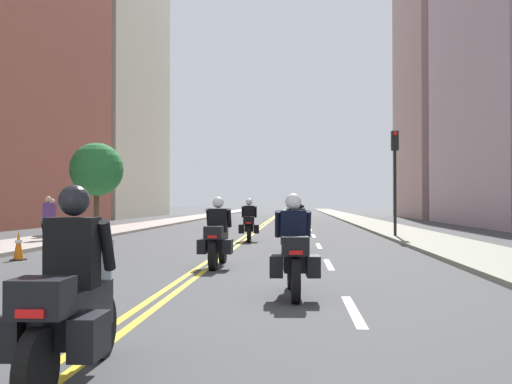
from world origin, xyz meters
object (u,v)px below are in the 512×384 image
at_px(motorcycle_2, 217,239).
at_px(motorcycle_4, 249,224).
at_px(pedestrian_0, 52,218).
at_px(street_tree_0, 97,170).
at_px(traffic_light_near, 395,163).
at_px(motorcycle_0, 69,304).
at_px(traffic_cone_1, 19,246).
at_px(motorcycle_3, 296,230).
at_px(motorcycle_5, 298,220).
at_px(pedestrian_2, 48,219).
at_px(motorcycle_1, 294,255).

height_order(motorcycle_2, motorcycle_4, motorcycle_4).
xyz_separation_m(motorcycle_4, pedestrian_0, (-7.89, 0.59, 0.18)).
distance_m(motorcycle_2, street_tree_0, 15.38).
bearing_deg(traffic_light_near, motorcycle_0, -106.48).
height_order(motorcycle_0, pedestrian_0, motorcycle_0).
height_order(traffic_cone_1, pedestrian_0, pedestrian_0).
relative_size(motorcycle_3, motorcycle_5, 1.01).
distance_m(motorcycle_3, pedestrian_2, 9.27).
distance_m(motorcycle_0, motorcycle_4, 17.70).
xyz_separation_m(motorcycle_1, motorcycle_3, (0.04, 8.85, -0.03)).
height_order(motorcycle_4, street_tree_0, street_tree_0).
distance_m(motorcycle_1, street_tree_0, 19.82).
bearing_deg(motorcycle_3, pedestrian_0, 154.35).
relative_size(motorcycle_1, traffic_light_near, 0.49).
relative_size(motorcycle_2, traffic_cone_1, 2.96).
bearing_deg(pedestrian_2, street_tree_0, -57.01).
bearing_deg(street_tree_0, motorcycle_4, -30.80).
distance_m(traffic_light_near, street_tree_0, 13.38).
height_order(motorcycle_5, traffic_cone_1, motorcycle_5).
bearing_deg(motorcycle_3, motorcycle_0, -97.05).
bearing_deg(pedestrian_0, motorcycle_0, 162.92).
xyz_separation_m(motorcycle_5, pedestrian_0, (-9.73, -3.66, 0.17)).
xyz_separation_m(traffic_cone_1, pedestrian_0, (-2.57, 8.22, 0.46)).
distance_m(motorcycle_4, traffic_cone_1, 9.30).
relative_size(motorcycle_3, traffic_cone_1, 2.83).
height_order(motorcycle_4, traffic_light_near, traffic_light_near).
bearing_deg(pedestrian_2, motorcycle_1, 158.05).
height_order(motorcycle_0, street_tree_0, street_tree_0).
xyz_separation_m(motorcycle_1, motorcycle_5, (0.12, 17.29, 0.00)).
xyz_separation_m(motorcycle_1, pedestrian_0, (-9.61, 13.63, 0.17)).
bearing_deg(motorcycle_3, traffic_cone_1, -153.37).
bearing_deg(traffic_cone_1, pedestrian_0, 107.38).
distance_m(motorcycle_3, traffic_cone_1, 7.87).
height_order(motorcycle_1, pedestrian_0, motorcycle_1).
xyz_separation_m(motorcycle_0, motorcycle_1, (1.80, 4.66, 0.00)).
relative_size(motorcycle_0, traffic_light_near, 0.47).
relative_size(motorcycle_1, pedestrian_2, 1.26).
relative_size(motorcycle_2, motorcycle_3, 1.05).
bearing_deg(traffic_light_near, motorcycle_4, -159.33).
distance_m(motorcycle_0, pedestrian_2, 17.60).
xyz_separation_m(traffic_light_near, pedestrian_2, (-12.93, -3.76, -2.19)).
height_order(motorcycle_5, traffic_light_near, traffic_light_near).
bearing_deg(motorcycle_0, pedestrian_2, 112.89).
bearing_deg(pedestrian_0, motorcycle_1, 174.98).
distance_m(motorcycle_1, motorcycle_5, 17.29).
relative_size(motorcycle_0, traffic_cone_1, 2.76).
xyz_separation_m(motorcycle_3, traffic_light_near, (4.04, 6.38, 2.43)).
distance_m(motorcycle_0, motorcycle_1, 4.99).
xyz_separation_m(motorcycle_0, pedestrian_0, (-7.81, 18.29, 0.17)).
relative_size(motorcycle_5, street_tree_0, 0.50).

